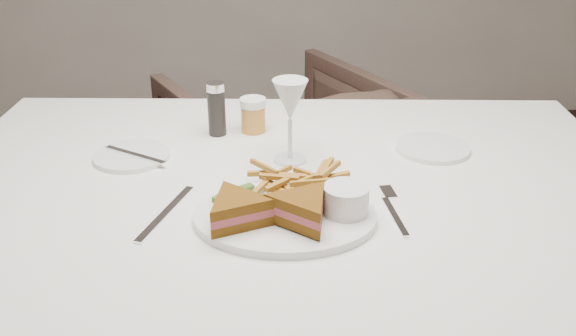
% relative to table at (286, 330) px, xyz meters
% --- Properties ---
extents(table, '(1.51, 1.10, 0.75)m').
position_rel_table_xyz_m(table, '(0.00, 0.00, 0.00)').
color(table, white).
rests_on(table, ground).
extents(chair_far, '(0.90, 0.88, 0.72)m').
position_rel_table_xyz_m(chair_far, '(0.09, 0.95, -0.02)').
color(chair_far, '#4E382F').
rests_on(chair_far, ground).
extents(table_setting, '(0.80, 0.62, 0.18)m').
position_rel_table_xyz_m(table_setting, '(-0.01, -0.06, 0.41)').
color(table_setting, white).
rests_on(table_setting, table).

